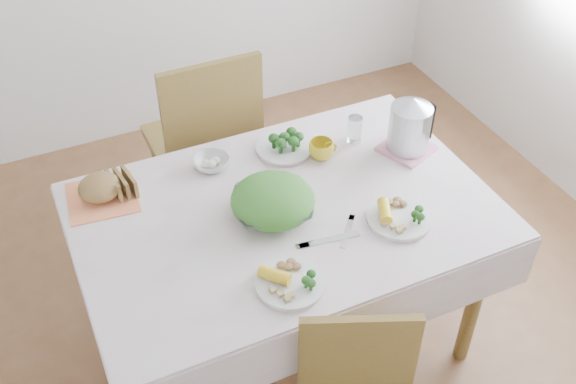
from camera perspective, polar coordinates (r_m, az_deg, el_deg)
name	(u,v)px	position (r m, az deg, el deg)	size (l,w,h in m)	color
floor	(286,338)	(3.01, -0.19, -12.26)	(3.60, 3.60, 0.00)	brown
dining_table	(286,280)	(2.72, -0.21, -7.49)	(1.40, 0.90, 0.75)	brown
tablecloth	(285,210)	(2.45, -0.23, -1.54)	(1.50, 1.00, 0.01)	silver
chair_far	(203,149)	(3.24, -7.22, 3.61)	(0.47, 0.47, 1.04)	brown
salad_bowl	(273,207)	(2.40, -1.29, -1.25)	(0.28, 0.28, 0.07)	white
dinner_plate_left	(290,283)	(2.18, 0.20, -7.70)	(0.23, 0.23, 0.02)	white
dinner_plate_right	(399,218)	(2.42, 9.35, -2.19)	(0.23, 0.23, 0.02)	white
broccoli_plate	(284,148)	(2.71, -0.31, 3.71)	(0.23, 0.23, 0.02)	beige
napkin	(102,197)	(2.58, -15.45, -0.44)	(0.25, 0.25, 0.00)	#FE8953
bread_loaf	(100,186)	(2.55, -15.67, 0.51)	(0.16, 0.15, 0.09)	brown
fruit_bowl	(212,163)	(2.63, -6.47, 2.47)	(0.14, 0.14, 0.04)	white
yellow_mug	(321,150)	(2.66, 2.82, 3.58)	(0.10, 0.10, 0.08)	gold
glass_tumbler	(355,127)	(2.75, 5.68, 5.46)	(0.06, 0.06, 0.11)	white
pink_tray	(406,148)	(2.75, 9.99, 3.65)	(0.19, 0.19, 0.01)	pink
electric_kettle	(410,125)	(2.69, 10.26, 5.57)	(0.17, 0.17, 0.23)	#B2B5BA
fork_right	(348,231)	(2.37, 5.07, -3.33)	(0.02, 0.17, 0.00)	silver
knife	(329,240)	(2.33, 3.52, -4.06)	(0.03, 0.22, 0.00)	silver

